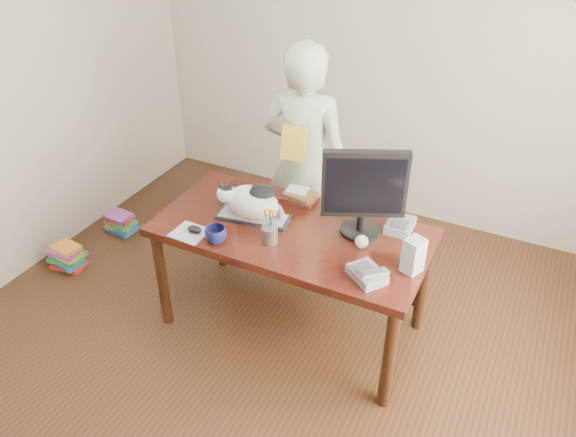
% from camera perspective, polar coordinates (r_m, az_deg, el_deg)
% --- Properties ---
extents(room, '(4.50, 4.50, 4.50)m').
position_cam_1_polar(room, '(2.51, -5.63, 3.36)').
color(room, black).
rests_on(room, ground).
extents(desk, '(1.60, 0.80, 0.75)m').
position_cam_1_polar(desk, '(3.41, 0.97, -2.41)').
color(desk, black).
rests_on(desk, ground).
extents(keyboard, '(0.45, 0.23, 0.03)m').
position_cam_1_polar(keyboard, '(3.36, -3.54, 0.15)').
color(keyboard, black).
rests_on(keyboard, desk).
extents(cat, '(0.42, 0.26, 0.24)m').
position_cam_1_polar(cat, '(3.30, -3.84, 1.80)').
color(cat, silver).
rests_on(cat, keyboard).
extents(monitor, '(0.45, 0.30, 0.53)m').
position_cam_1_polar(monitor, '(3.09, 7.73, 2.97)').
color(monitor, black).
rests_on(monitor, desk).
extents(pen_cup, '(0.10, 0.10, 0.23)m').
position_cam_1_polar(pen_cup, '(3.13, -1.88, -1.50)').
color(pen_cup, gray).
rests_on(pen_cup, desk).
extents(mousepad, '(0.20, 0.19, 0.00)m').
position_cam_1_polar(mousepad, '(3.28, -9.93, -1.44)').
color(mousepad, silver).
rests_on(mousepad, desk).
extents(mouse, '(0.09, 0.06, 0.04)m').
position_cam_1_polar(mouse, '(3.27, -9.48, -1.08)').
color(mouse, black).
rests_on(mouse, mousepad).
extents(coffee_mug, '(0.17, 0.17, 0.10)m').
position_cam_1_polar(coffee_mug, '(3.16, -7.34, -1.68)').
color(coffee_mug, '#0D0F36').
rests_on(coffee_mug, desk).
extents(phone, '(0.24, 0.23, 0.09)m').
position_cam_1_polar(phone, '(2.92, 8.10, -5.59)').
color(phone, slate).
rests_on(phone, desk).
extents(speaker, '(0.12, 0.12, 0.20)m').
position_cam_1_polar(speaker, '(2.97, 12.62, -3.67)').
color(speaker, '#9E9EA1').
rests_on(speaker, desk).
extents(baseball, '(0.08, 0.08, 0.08)m').
position_cam_1_polar(baseball, '(3.13, 7.49, -2.35)').
color(baseball, beige).
rests_on(baseball, desk).
extents(book_stack, '(0.22, 0.16, 0.08)m').
position_cam_1_polar(book_stack, '(3.51, 1.11, 2.28)').
color(book_stack, '#471713').
rests_on(book_stack, desk).
extents(calculator, '(0.15, 0.19, 0.06)m').
position_cam_1_polar(calculator, '(3.32, 11.32, -0.68)').
color(calculator, slate).
rests_on(calculator, desk).
extents(person, '(0.64, 0.45, 1.66)m').
position_cam_1_polar(person, '(3.80, 1.70, 5.66)').
color(person, white).
rests_on(person, ground).
extents(held_book, '(0.16, 0.11, 0.22)m').
position_cam_1_polar(held_book, '(3.57, 0.58, 7.64)').
color(held_book, gold).
rests_on(held_book, person).
extents(book_pile_a, '(0.27, 0.22, 0.18)m').
position_cam_1_polar(book_pile_a, '(4.46, -21.53, -3.61)').
color(book_pile_a, red).
rests_on(book_pile_a, ground).
extents(book_pile_b, '(0.26, 0.20, 0.15)m').
position_cam_1_polar(book_pile_b, '(4.75, -16.65, -0.37)').
color(book_pile_b, '#1A589E').
rests_on(book_pile_b, ground).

